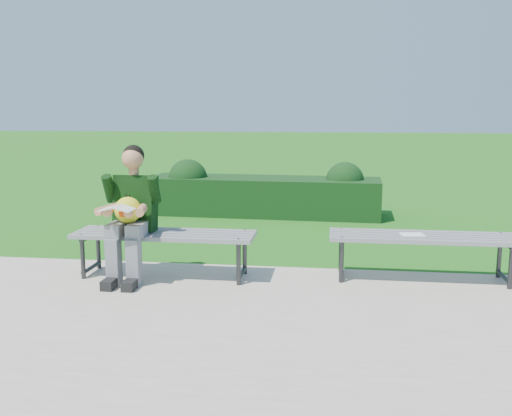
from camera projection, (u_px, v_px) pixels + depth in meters
ground at (240, 267)px, 6.14m from camera, size 80.00×80.00×0.00m
walkway at (204, 326)px, 4.43m from camera, size 30.00×3.50×0.02m
hedge at (263, 193)px, 9.22m from camera, size 3.75×1.08×0.89m
bench_left at (164, 238)px, 5.67m from camera, size 1.80×0.50×0.46m
bench_right at (422, 241)px, 5.55m from camera, size 1.80×0.50×0.46m
seated_boy at (131, 209)px, 5.57m from camera, size 0.56×0.76×1.31m
paper_sheet at (412, 234)px, 5.55m from camera, size 0.24×0.19×0.01m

